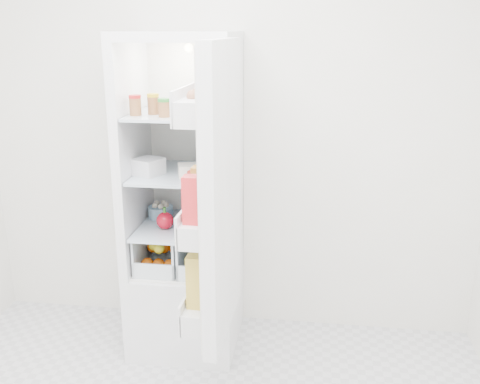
# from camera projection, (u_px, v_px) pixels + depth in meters

# --- Properties ---
(room_walls) EXTENTS (3.02, 3.02, 2.61)m
(room_walls) POSITION_uv_depth(u_px,v_px,m) (148.00, 105.00, 1.63)
(room_walls) COLOR silver
(room_walls) RESTS_ON ground
(refrigerator) EXTENTS (0.60, 0.60, 1.80)m
(refrigerator) POSITION_uv_depth(u_px,v_px,m) (187.00, 235.00, 3.11)
(refrigerator) COLOR white
(refrigerator) RESTS_ON ground
(shelf_low) EXTENTS (0.49, 0.53, 0.01)m
(shelf_low) POSITION_uv_depth(u_px,v_px,m) (184.00, 226.00, 3.03)
(shelf_low) COLOR silver
(shelf_low) RESTS_ON refrigerator
(shelf_mid) EXTENTS (0.49, 0.53, 0.02)m
(shelf_mid) POSITION_uv_depth(u_px,v_px,m) (182.00, 174.00, 2.93)
(shelf_mid) COLOR silver
(shelf_mid) RESTS_ON refrigerator
(shelf_top) EXTENTS (0.49, 0.53, 0.02)m
(shelf_top) POSITION_uv_depth(u_px,v_px,m) (180.00, 114.00, 2.84)
(shelf_top) COLOR silver
(shelf_top) RESTS_ON refrigerator
(crisper_left) EXTENTS (0.23, 0.46, 0.22)m
(crisper_left) POSITION_uv_depth(u_px,v_px,m) (164.00, 246.00, 3.08)
(crisper_left) COLOR silver
(crisper_left) RESTS_ON refrigerator
(crisper_right) EXTENTS (0.23, 0.46, 0.22)m
(crisper_right) POSITION_uv_depth(u_px,v_px,m) (206.00, 249.00, 3.05)
(crisper_right) COLOR silver
(crisper_right) RESTS_ON refrigerator
(condiment_jars) EXTENTS (0.46, 0.16, 0.08)m
(condiment_jars) POSITION_uv_depth(u_px,v_px,m) (175.00, 107.00, 2.72)
(condiment_jars) COLOR #B21919
(condiment_jars) RESTS_ON shelf_top
(squeeze_bottle) EXTENTS (0.06, 0.06, 0.18)m
(squeeze_bottle) POSITION_uv_depth(u_px,v_px,m) (220.00, 95.00, 2.78)
(squeeze_bottle) COLOR white
(squeeze_bottle) RESTS_ON shelf_top
(tub_white) EXTENTS (0.18, 0.18, 0.09)m
(tub_white) POSITION_uv_depth(u_px,v_px,m) (148.00, 167.00, 2.88)
(tub_white) COLOR silver
(tub_white) RESTS_ON shelf_mid
(tub_cream) EXTENTS (0.14, 0.14, 0.07)m
(tub_cream) POSITION_uv_depth(u_px,v_px,m) (189.00, 170.00, 2.84)
(tub_cream) COLOR white
(tub_cream) RESTS_ON shelf_mid
(tin_red) EXTENTS (0.12, 0.12, 0.07)m
(tin_red) POSITION_uv_depth(u_px,v_px,m) (197.00, 178.00, 2.70)
(tin_red) COLOR red
(tin_red) RESTS_ON shelf_mid
(tub_green) EXTENTS (0.14, 0.17, 0.08)m
(tub_green) POSITION_uv_depth(u_px,v_px,m) (213.00, 162.00, 2.98)
(tub_green) COLOR #387C3D
(tub_green) RESTS_ON shelf_mid
(red_cabbage) EXTENTS (0.16, 0.16, 0.16)m
(red_cabbage) POSITION_uv_depth(u_px,v_px,m) (194.00, 214.00, 2.96)
(red_cabbage) COLOR #581F5C
(red_cabbage) RESTS_ON shelf_low
(bell_pepper) EXTENTS (0.10, 0.10, 0.10)m
(bell_pepper) POSITION_uv_depth(u_px,v_px,m) (165.00, 221.00, 2.96)
(bell_pepper) COLOR #B70B1D
(bell_pepper) RESTS_ON shelf_low
(mushroom_bowl) EXTENTS (0.16, 0.16, 0.07)m
(mushroom_bowl) POSITION_uv_depth(u_px,v_px,m) (161.00, 212.00, 3.14)
(mushroom_bowl) COLOR #8FB9D6
(mushroom_bowl) RESTS_ON shelf_low
(salad_bag) EXTENTS (0.11, 0.11, 0.11)m
(salad_bag) POSITION_uv_depth(u_px,v_px,m) (189.00, 228.00, 2.83)
(salad_bag) COLOR #B5C593
(salad_bag) RESTS_ON shelf_low
(citrus_pile) EXTENTS (0.20, 0.24, 0.16)m
(citrus_pile) POSITION_uv_depth(u_px,v_px,m) (161.00, 253.00, 3.03)
(citrus_pile) COLOR orange
(citrus_pile) RESTS_ON refrigerator
(veg_pile) EXTENTS (0.16, 0.30, 0.10)m
(veg_pile) POSITION_uv_depth(u_px,v_px,m) (207.00, 256.00, 3.06)
(veg_pile) COLOR #224C19
(veg_pile) RESTS_ON refrigerator
(fridge_door) EXTENTS (0.19, 0.60, 1.30)m
(fridge_door) POSITION_uv_depth(u_px,v_px,m) (216.00, 200.00, 2.34)
(fridge_door) COLOR white
(fridge_door) RESTS_ON refrigerator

